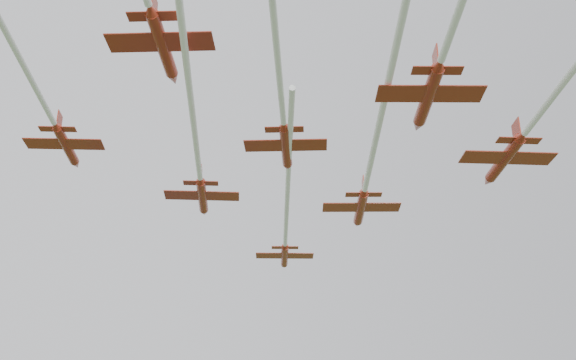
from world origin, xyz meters
name	(u,v)px	position (x,y,z in m)	size (l,w,h in m)	color
jet_lead	(286,226)	(-1.36, 11.29, 59.43)	(18.28, 47.68, 2.39)	#A12A19
jet_row2_left	(198,162)	(-15.13, 0.39, 61.12)	(15.55, 44.19, 2.63)	#A12A19
jet_row2_right	(376,138)	(-0.45, -12.48, 60.23)	(26.21, 64.75, 2.77)	#A12A19
jet_row3_left	(8,36)	(-34.43, -15.09, 62.23)	(22.84, 65.47, 2.43)	#A12A19
jet_row3_mid	(279,77)	(-13.23, -20.81, 59.47)	(21.28, 48.30, 2.39)	#A12A19
jet_row3_right	(555,94)	(10.98, -24.60, 60.59)	(19.12, 55.30, 2.88)	#A12A19
jet_row4_right	(453,26)	(-3.17, -30.97, 59.90)	(18.49, 45.64, 2.75)	#A12A19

